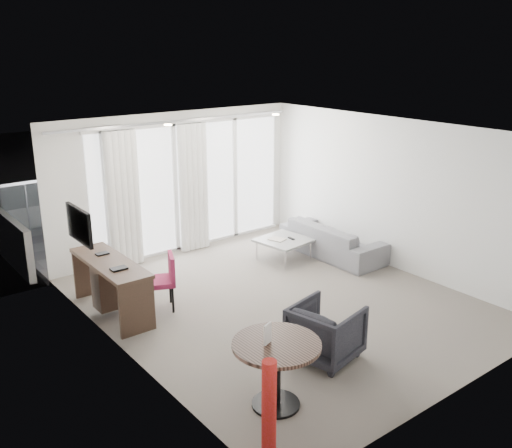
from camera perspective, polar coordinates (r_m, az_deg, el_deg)
floor at (r=8.76m, az=2.43°, el=-7.83°), size 5.00×6.00×0.00m
ceiling at (r=7.99m, az=2.67°, el=9.26°), size 5.00×6.00×0.00m
wall_left at (r=7.01m, az=-13.29°, el=-3.41°), size 0.00×6.00×2.60m
wall_right at (r=10.02m, az=13.55°, el=2.92°), size 0.00×6.00×2.60m
wall_front at (r=6.44m, az=20.13°, el=-6.00°), size 5.00×0.00×2.60m
window_panel at (r=10.82m, az=-6.50°, el=3.83°), size 4.00×0.02×2.38m
window_frame at (r=10.81m, az=-6.46°, el=3.82°), size 4.10×0.06×2.44m
curtain_left at (r=10.03m, az=-13.09°, el=2.37°), size 0.60×0.20×2.38m
curtain_right at (r=10.66m, az=-6.27°, el=3.63°), size 0.60×0.20×2.38m
curtain_track at (r=10.30m, az=-7.70°, el=10.17°), size 4.80×0.04×0.04m
downlight_a at (r=8.79m, az=-8.79°, el=9.78°), size 0.12×0.12×0.02m
downlight_b at (r=9.97m, az=1.97°, el=10.88°), size 0.12×0.12×0.02m
desk at (r=8.53m, az=-14.23°, el=-6.16°), size 0.53×1.71×0.80m
tv at (r=8.29m, az=-17.27°, el=-0.09°), size 0.05×0.80×0.50m
desk_chair at (r=8.50m, az=-9.67°, el=-5.77°), size 0.59×0.58×0.85m
round_table at (r=6.31m, az=2.03°, el=-14.81°), size 1.22×1.22×0.76m
menu_card at (r=6.12m, az=1.15°, el=-12.19°), size 0.12×0.06×0.23m
red_lamp at (r=5.45m, az=1.31°, el=-18.50°), size 0.29×0.29×1.10m
tub_armchair at (r=7.21m, az=6.98°, el=-10.67°), size 0.93×0.91×0.71m
coffee_table at (r=10.38m, az=2.79°, el=-2.52°), size 0.95×0.95×0.38m
remote at (r=10.34m, az=3.55°, el=-1.61°), size 0.07×0.17×0.02m
magazine at (r=10.29m, az=2.12°, el=-1.68°), size 0.29×0.32×0.02m
sofa at (r=10.62m, az=7.64°, el=-1.53°), size 0.81×2.08×0.61m
terrace_slab at (r=12.44m, az=-9.95°, el=-0.53°), size 5.60×3.00×0.12m
rattan_chair_a at (r=12.60m, az=-9.54°, el=1.81°), size 0.58×0.58×0.75m
rattan_chair_b at (r=13.38m, az=-4.03°, el=3.25°), size 0.75×0.75×0.89m
rattan_table at (r=12.54m, az=-3.95°, el=1.20°), size 0.52×0.52×0.44m
balustrade at (r=13.54m, az=-12.98°, el=3.25°), size 5.50×0.06×1.05m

